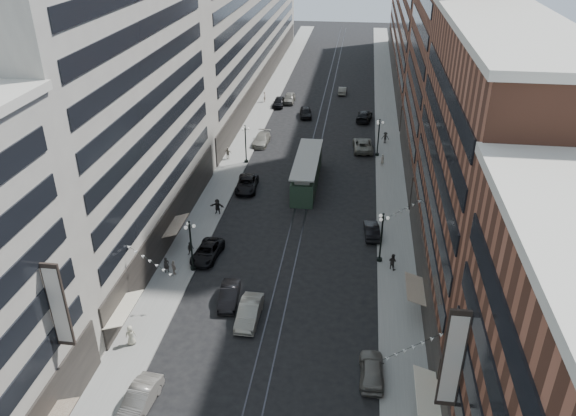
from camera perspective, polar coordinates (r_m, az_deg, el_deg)
The scene contains 40 objects.
ground at distance 83.36m, azimuth 2.67°, elevation 5.61°, with size 220.00×220.00×0.00m, color black.
sidewalk_west at distance 94.00m, azimuth -3.53°, elevation 8.30°, with size 4.00×180.00×0.15m, color gray.
sidewalk_east at distance 92.54m, azimuth 10.09°, elevation 7.58°, with size 4.00×180.00×0.15m, color gray.
rail_west at distance 92.70m, azimuth 2.80°, elevation 7.98°, with size 0.12×180.00×0.02m, color #2D2D33.
rail_east at distance 92.60m, azimuth 3.67°, elevation 7.94°, with size 0.12×180.00×0.02m, color #2D2D33.
building_west_mid at distance 57.76m, azimuth -16.83°, elevation 8.89°, with size 8.00×36.00×28.00m, color #A29E90.
building_west_far at distance 116.67m, azimuth -4.30°, elevation 18.74°, with size 8.00×90.00×26.00m, color #A29E90.
building_east_mid at distance 50.16m, azimuth 19.28°, elevation 3.12°, with size 8.00×30.00×24.00m, color brown.
building_east_tower at distance 74.37m, azimuth 16.65°, elevation 18.63°, with size 8.00×26.00×42.00m, color brown.
building_east_far at distance 123.85m, azimuth 13.07°, elevation 18.21°, with size 8.00×72.00×24.00m, color brown.
lamppost_sw_far at distance 55.41m, azimuth -9.83°, elevation -3.63°, with size 1.03×1.14×5.52m.
lamppost_sw_mid at distance 78.85m, azimuth -4.33°, elevation 6.63°, with size 1.03×1.14×5.52m.
lamppost_se_far at distance 56.71m, azimuth 9.48°, elevation -2.80°, with size 1.03×1.14×5.52m.
lamppost_se_mid at distance 82.04m, azimuth 9.18°, elevation 7.22°, with size 1.03×1.14×5.52m.
streetcar at distance 72.70m, azimuth 1.93°, elevation 3.62°, with size 3.02×13.66×3.78m.
car_1 at distance 43.80m, azimuth -14.87°, elevation -18.29°, with size 1.69×4.85×1.60m, color slate.
car_2 at distance 58.43m, azimuth -8.21°, elevation -4.43°, with size 2.38×5.16×1.44m, color black.
car_4 at distance 45.01m, azimuth 8.51°, elevation -15.95°, with size 1.87×4.64×1.58m, color #646159.
car_5 at distance 52.00m, azimuth -6.00°, elevation -8.82°, with size 1.59×4.56×1.50m, color black.
pedestrian_1 at distance 48.79m, azimuth -15.68°, elevation -12.33°, with size 0.88×0.48×1.81m, color #B2AD93.
pedestrian_2 at distance 58.82m, azimuth -9.86°, elevation -4.10°, with size 0.74×0.41×1.53m, color black.
pedestrian_4 at distance 44.37m, azimuth 13.34°, elevation -16.76°, with size 1.11×0.51×1.90m, color beige.
car_7 at distance 72.00m, azimuth -4.20°, elevation 2.45°, with size 2.57×5.57×1.55m, color black.
car_8 at distance 86.33m, azimuth -2.71°, elevation 6.98°, with size 2.19×5.38×1.56m, color gray.
car_9 at distance 103.88m, azimuth -0.95°, elevation 10.72°, with size 1.92×4.77×1.63m, color black.
car_10 at distance 62.25m, azimuth 8.50°, elevation -2.26°, with size 1.52×4.35×1.43m, color black.
car_11 at distance 84.77m, azimuth 7.61°, elevation 6.39°, with size 2.78×6.02×1.67m, color slate.
car_12 at distance 97.40m, azimuth 7.76°, elevation 9.27°, with size 2.29×5.64×1.64m, color black.
car_13 at distance 98.26m, azimuth 1.81°, elevation 9.69°, with size 1.95×4.85×1.65m, color black.
car_14 at distance 111.83m, azimuth 5.55°, elevation 11.80°, with size 1.47×4.22×1.39m, color #67665B.
pedestrian_5 at distance 66.23m, azimuth -7.19°, elevation 0.17°, with size 1.72×0.50×1.86m, color black.
pedestrian_6 at distance 80.97m, azimuth -6.12°, elevation 5.57°, with size 1.04×0.47×1.77m, color gray.
pedestrian_7 at distance 56.76m, azimuth 10.57°, elevation -5.36°, with size 0.83×0.46×1.71m, color black.
pedestrian_8 at distance 79.32m, azimuth 9.55°, elevation 4.83°, with size 0.64×0.42×1.74m, color #BEB09E.
pedestrian_9 at distance 87.54m, azimuth 9.85°, elevation 7.06°, with size 1.13×0.47×1.74m, color black.
car_extra_0 at distance 49.82m, azimuth -3.96°, elevation -10.51°, with size 1.75×5.03×1.66m, color gray.
car_extra_1 at distance 106.05m, azimuth 0.13°, elevation 11.10°, with size 1.97×4.90×1.67m, color slate.
pedestrian_extra_0 at distance 56.19m, azimuth -11.52°, elevation -5.94°, with size 0.92×0.42×1.57m, color #B0A292.
pedestrian_extra_1 at distance 56.64m, azimuth -12.25°, elevation -5.68°, with size 0.59×0.39×1.63m, color black.
pedestrian_extra_2 at distance 106.10m, azimuth -2.38°, elevation 11.22°, with size 0.67×0.44×1.85m, color #B6A797.
Camera 1 is at (6.22, -16.77, 31.87)m, focal length 35.00 mm.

